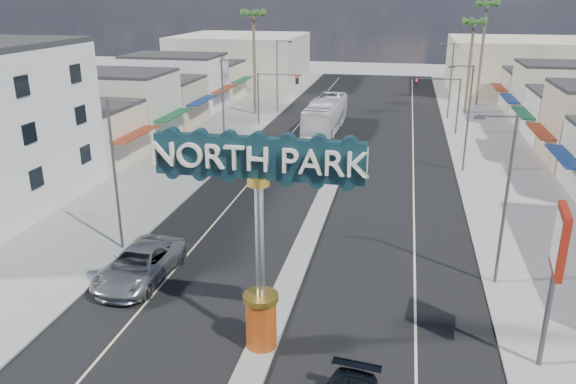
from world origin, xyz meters
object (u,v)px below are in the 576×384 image
at_px(traffic_signal_right, 441,95).
at_px(suv_left, 140,264).
at_px(palm_right_far, 487,10).
at_px(city_bus, 326,115).
at_px(palm_left_far, 253,20).
at_px(streetlight_r_mid, 466,113).
at_px(car_parked_left, 238,163).
at_px(streetlight_l_far, 278,72).
at_px(palm_right_mid, 474,27).
at_px(streetlight_l_mid, 225,104).
at_px(streetlight_r_near, 503,193).
at_px(gateway_sign, 259,221).
at_px(streetlight_l_near, 117,168).
at_px(traffic_signal_left, 274,89).
at_px(bank_pylon_sign, 558,250).
at_px(streetlight_r_far, 450,77).

height_order(traffic_signal_right, suv_left, traffic_signal_right).
height_order(palm_right_far, city_bus, palm_right_far).
bearing_deg(palm_right_far, palm_left_far, -156.80).
bearing_deg(streetlight_r_mid, car_parked_left, -169.38).
distance_m(streetlight_l_far, palm_right_mid, 24.41).
xyz_separation_m(palm_right_far, car_parked_left, (-23.27, -35.51, -11.66)).
relative_size(streetlight_l_mid, streetlight_l_far, 1.00).
distance_m(streetlight_r_near, suv_left, 19.01).
bearing_deg(gateway_sign, suv_left, 149.00).
bearing_deg(palm_right_mid, streetlight_l_near, -116.99).
xyz_separation_m(traffic_signal_left, streetlight_l_mid, (-1.25, -13.99, 0.79)).
bearing_deg(streetlight_r_mid, streetlight_l_near, -136.21).
bearing_deg(streetlight_l_far, streetlight_l_near, -90.00).
relative_size(traffic_signal_left, traffic_signal_right, 1.00).
height_order(gateway_sign, streetlight_l_mid, gateway_sign).
height_order(gateway_sign, city_bus, gateway_sign).
height_order(streetlight_l_mid, palm_left_far, palm_left_far).
relative_size(palm_right_mid, bank_pylon_sign, 1.78).
bearing_deg(car_parked_left, bank_pylon_sign, -44.69).
relative_size(streetlight_r_far, suv_left, 1.40).
relative_size(gateway_sign, streetlight_r_far, 1.02).
bearing_deg(streetlight_r_near, palm_right_mid, 86.81).
height_order(gateway_sign, streetlight_r_mid, gateway_sign).
distance_m(traffic_signal_right, streetlight_l_mid, 24.11).
bearing_deg(gateway_sign, traffic_signal_left, 102.33).
relative_size(traffic_signal_right, palm_right_mid, 0.50).
xyz_separation_m(streetlight_r_mid, streetlight_r_far, (0.00, 22.00, 0.00)).
relative_size(streetlight_l_mid, palm_right_mid, 0.74).
height_order(streetlight_r_far, city_bus, streetlight_r_far).
bearing_deg(palm_left_far, suv_left, -83.18).
relative_size(gateway_sign, traffic_signal_right, 1.53).
height_order(gateway_sign, streetlight_l_far, gateway_sign).
bearing_deg(traffic_signal_right, gateway_sign, -102.33).
bearing_deg(car_parked_left, streetlight_l_near, -92.15).
height_order(streetlight_l_mid, bank_pylon_sign, streetlight_l_mid).
relative_size(traffic_signal_left, streetlight_l_mid, 0.67).
distance_m(gateway_sign, palm_left_far, 50.06).
distance_m(streetlight_r_mid, city_bus, 18.99).
distance_m(gateway_sign, streetlight_r_near, 13.19).
distance_m(streetlight_l_mid, palm_right_far, 41.53).
bearing_deg(streetlight_r_far, palm_left_far, -175.12).
height_order(streetlight_l_near, streetlight_l_far, same).
bearing_deg(streetlight_l_mid, streetlight_l_near, -90.00).
distance_m(traffic_signal_right, palm_right_mid, 14.10).
xyz_separation_m(streetlight_l_near, palm_left_far, (-2.57, 40.00, 6.43)).
xyz_separation_m(streetlight_r_far, bank_pylon_sign, (0.95, -48.94, 0.18)).
height_order(traffic_signal_left, streetlight_l_near, streetlight_l_near).
relative_size(traffic_signal_left, streetlight_r_near, 0.67).
height_order(palm_right_mid, city_bus, palm_right_mid).
relative_size(palm_right_mid, city_bus, 0.94).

